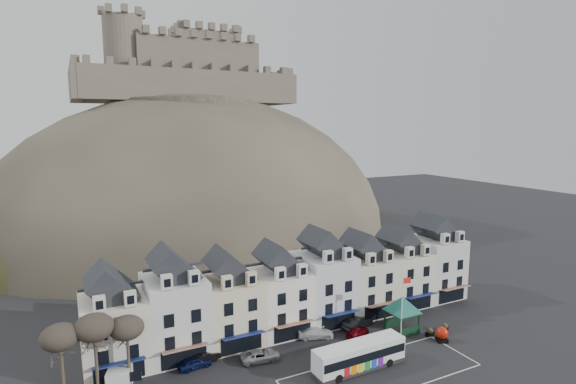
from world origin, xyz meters
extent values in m
plane|color=black|center=(0.00, 0.00, 0.00)|extent=(300.00, 300.00, 0.00)
cube|color=silver|center=(2.00, 1.25, 0.00)|extent=(22.00, 7.50, 0.01)
cube|color=silver|center=(-23.80, 16.00, 4.00)|extent=(6.80, 8.00, 8.00)
cube|color=#202328|center=(-23.80, 16.00, 9.20)|extent=(6.80, 5.76, 2.80)
cube|color=silver|center=(-25.30, 12.40, 8.90)|extent=(1.20, 0.80, 1.60)
cube|color=silver|center=(-22.30, 12.40, 8.90)|extent=(1.20, 0.80, 1.60)
cube|color=black|center=(-23.80, 11.97, 1.30)|extent=(5.10, 0.06, 2.20)
cube|color=navy|center=(-23.80, 11.30, 2.60)|extent=(5.10, 1.29, 0.43)
cube|color=silver|center=(-17.00, 16.00, 4.60)|extent=(6.80, 8.00, 9.20)
cube|color=#202328|center=(-17.00, 16.00, 10.40)|extent=(6.80, 5.76, 2.80)
cube|color=silver|center=(-18.50, 12.40, 10.10)|extent=(1.20, 0.80, 1.60)
cube|color=silver|center=(-15.50, 12.40, 10.10)|extent=(1.20, 0.80, 1.60)
cube|color=black|center=(-17.00, 11.97, 1.30)|extent=(5.10, 0.06, 2.20)
cube|color=maroon|center=(-17.00, 11.30, 2.60)|extent=(5.10, 1.29, 0.43)
cube|color=beige|center=(-10.20, 16.00, 4.00)|extent=(6.80, 8.00, 8.00)
cube|color=#202328|center=(-10.20, 16.00, 9.20)|extent=(6.80, 5.76, 2.80)
cube|color=beige|center=(-11.70, 12.40, 8.90)|extent=(1.20, 0.80, 1.60)
cube|color=beige|center=(-8.70, 12.40, 8.90)|extent=(1.20, 0.80, 1.60)
cube|color=black|center=(-10.20, 11.97, 1.30)|extent=(5.10, 0.06, 2.20)
cube|color=navy|center=(-10.20, 11.30, 2.60)|extent=(5.10, 1.29, 0.43)
cube|color=white|center=(-3.40, 16.00, 4.00)|extent=(6.80, 8.00, 8.00)
cube|color=#202328|center=(-3.40, 16.00, 9.20)|extent=(6.80, 5.76, 2.80)
cube|color=white|center=(-4.90, 12.40, 8.90)|extent=(1.20, 0.80, 1.60)
cube|color=white|center=(-1.90, 12.40, 8.90)|extent=(1.20, 0.80, 1.60)
cube|color=black|center=(-3.40, 11.97, 1.30)|extent=(5.10, 0.06, 2.20)
cube|color=maroon|center=(-3.40, 11.30, 2.60)|extent=(5.10, 1.29, 0.43)
cube|color=silver|center=(3.40, 16.00, 4.60)|extent=(6.80, 8.00, 9.20)
cube|color=#202328|center=(3.40, 16.00, 10.40)|extent=(6.80, 5.76, 2.80)
cube|color=silver|center=(1.90, 12.40, 10.10)|extent=(1.20, 0.80, 1.60)
cube|color=silver|center=(4.90, 12.40, 10.10)|extent=(1.20, 0.80, 1.60)
cube|color=black|center=(3.40, 11.97, 1.30)|extent=(5.10, 0.06, 2.20)
cube|color=navy|center=(3.40, 11.30, 2.60)|extent=(5.10, 1.29, 0.43)
cube|color=beige|center=(10.20, 16.00, 4.00)|extent=(6.80, 8.00, 8.00)
cube|color=#202328|center=(10.20, 16.00, 9.20)|extent=(6.80, 5.76, 2.80)
cube|color=beige|center=(8.70, 12.40, 8.90)|extent=(1.20, 0.80, 1.60)
cube|color=beige|center=(11.70, 12.40, 8.90)|extent=(1.20, 0.80, 1.60)
cube|color=black|center=(10.20, 11.97, 1.30)|extent=(5.10, 0.06, 2.20)
cube|color=maroon|center=(10.20, 11.30, 2.60)|extent=(5.10, 1.29, 0.43)
cube|color=beige|center=(17.00, 16.00, 4.00)|extent=(6.80, 8.00, 8.00)
cube|color=#202328|center=(17.00, 16.00, 9.20)|extent=(6.80, 5.76, 2.80)
cube|color=beige|center=(15.50, 12.40, 8.90)|extent=(1.20, 0.80, 1.60)
cube|color=beige|center=(18.50, 12.40, 8.90)|extent=(1.20, 0.80, 1.60)
cube|color=black|center=(17.00, 11.97, 1.30)|extent=(5.10, 0.06, 2.20)
cube|color=navy|center=(17.00, 11.30, 2.60)|extent=(5.10, 1.29, 0.43)
cube|color=silver|center=(23.80, 16.00, 4.60)|extent=(6.80, 8.00, 9.20)
cube|color=#202328|center=(23.80, 16.00, 10.40)|extent=(6.80, 5.76, 2.80)
cube|color=silver|center=(22.30, 12.40, 10.10)|extent=(1.20, 0.80, 1.60)
cube|color=silver|center=(25.30, 12.40, 10.10)|extent=(1.20, 0.80, 1.60)
cube|color=black|center=(23.80, 11.97, 1.30)|extent=(5.10, 0.06, 2.20)
cube|color=maroon|center=(23.80, 11.30, 2.60)|extent=(5.10, 1.29, 0.43)
ellipsoid|color=#39332C|center=(0.00, 70.00, 0.00)|extent=(96.00, 76.00, 68.00)
ellipsoid|color=#30381C|center=(-22.00, 64.00, 0.00)|extent=(52.00, 44.00, 42.00)
ellipsoid|color=#39332C|center=(24.00, 74.00, 0.00)|extent=(56.00, 48.00, 46.00)
ellipsoid|color=#30381C|center=(-4.00, 56.00, 0.00)|extent=(40.00, 28.00, 28.00)
ellipsoid|color=#39332C|center=(10.00, 58.00, 0.00)|extent=(36.00, 28.00, 24.00)
cylinder|color=#39332C|center=(0.00, 70.00, 31.00)|extent=(30.00, 30.00, 3.00)
cube|color=#62594B|center=(0.00, 66.00, 35.50)|extent=(48.00, 2.20, 7.00)
cube|color=#62594B|center=(0.00, 86.00, 35.50)|extent=(48.00, 2.20, 7.00)
cube|color=#62594B|center=(-24.00, 76.00, 35.50)|extent=(2.20, 22.00, 7.00)
cube|color=#62594B|center=(24.00, 76.00, 35.50)|extent=(2.20, 22.00, 7.00)
cube|color=#62594B|center=(2.00, 76.00, 41.00)|extent=(28.00, 18.00, 10.00)
cube|color=#62594B|center=(6.00, 78.00, 42.50)|extent=(14.00, 12.00, 13.00)
cylinder|color=#62594B|center=(-14.00, 72.00, 41.00)|extent=(8.40, 8.40, 18.00)
cylinder|color=silver|center=(6.00, 78.00, 51.50)|extent=(0.16, 0.16, 5.00)
cylinder|color=#3A3025|center=(-29.00, 10.50, 2.87)|extent=(0.32, 0.32, 5.74)
ellipsoid|color=#383028|center=(-29.00, 10.50, 6.97)|extent=(3.61, 3.61, 2.54)
cylinder|color=#3A3025|center=(-26.00, 10.50, 3.01)|extent=(0.32, 0.32, 6.02)
ellipsoid|color=#383028|center=(-26.00, 10.50, 7.31)|extent=(3.78, 3.78, 2.67)
cylinder|color=#3A3025|center=(-23.00, 10.50, 2.73)|extent=(0.32, 0.32, 5.46)
ellipsoid|color=#383028|center=(-23.00, 10.50, 6.63)|extent=(3.43, 3.43, 2.42)
cube|color=#262628|center=(0.22, 2.94, 0.35)|extent=(11.01, 2.71, 0.50)
cube|color=white|center=(0.22, 2.94, 1.80)|extent=(11.00, 2.66, 2.51)
cube|color=black|center=(0.22, 2.94, 1.94)|extent=(10.79, 2.73, 0.95)
cube|color=white|center=(0.22, 2.94, 2.94)|extent=(10.78, 2.55, 0.25)
cube|color=orange|center=(5.66, 3.02, 2.77)|extent=(0.08, 1.20, 0.28)
cylinder|color=black|center=(3.53, 1.86, 0.45)|extent=(0.96, 0.33, 0.96)
cylinder|color=black|center=(3.50, 4.12, 0.45)|extent=(0.96, 0.33, 0.96)
cylinder|color=black|center=(-3.27, 1.76, 0.45)|extent=(0.96, 0.33, 0.96)
cylinder|color=black|center=(-3.30, 4.02, 0.45)|extent=(0.96, 0.33, 0.96)
cube|color=black|center=(9.10, 9.52, 1.37)|extent=(0.17, 0.17, 2.74)
cube|color=black|center=(12.17, 9.52, 1.37)|extent=(0.17, 0.17, 2.74)
cube|color=black|center=(9.10, 6.44, 1.37)|extent=(0.17, 0.17, 2.74)
cube|color=black|center=(12.18, 6.45, 1.37)|extent=(0.17, 0.17, 2.74)
cube|color=black|center=(10.64, 7.98, 2.74)|extent=(3.76, 3.76, 0.14)
cone|color=#135345|center=(10.64, 7.98, 3.76)|extent=(7.54, 7.54, 2.05)
cube|color=black|center=(13.28, 3.57, 0.24)|extent=(1.67, 1.67, 0.49)
sphere|color=#B81A0A|center=(13.28, 3.57, 1.12)|extent=(1.52, 1.52, 1.52)
cylinder|color=silver|center=(8.91, 6.13, 4.19)|extent=(0.13, 0.13, 8.38)
cube|color=red|center=(9.48, 6.06, 7.75)|extent=(1.15, 0.17, 0.73)
cube|color=white|center=(-23.58, 12.00, 1.16)|extent=(3.59, 5.49, 2.31)
cube|color=black|center=(-23.58, 12.00, 1.60)|extent=(2.03, 0.70, 0.99)
cube|color=black|center=(15.79, 5.51, 0.27)|extent=(1.19, 0.84, 0.54)
sphere|color=#30381C|center=(15.79, 5.51, 0.70)|extent=(0.75, 0.75, 0.75)
cube|color=black|center=(13.00, 5.30, 0.28)|extent=(1.13, 0.60, 0.55)
sphere|color=#30381C|center=(13.00, 5.30, 0.72)|extent=(0.78, 0.78, 0.78)
imported|color=#0B1239|center=(-16.00, 11.38, 0.65)|extent=(3.92, 1.87, 1.29)
imported|color=black|center=(-14.80, 11.98, 0.67)|extent=(4.29, 2.50, 1.34)
imported|color=gray|center=(-8.87, 9.50, 0.63)|extent=(4.74, 2.71, 1.27)
imported|color=white|center=(-0.40, 11.53, 0.67)|extent=(4.99, 3.29, 1.34)
imported|color=#540409|center=(4.71, 9.50, 0.61)|extent=(3.84, 2.49, 1.21)
imported|color=black|center=(6.00, 11.40, 0.78)|extent=(4.98, 2.81, 1.55)
camera|label=1|loc=(-27.69, -34.86, 26.89)|focal=28.00mm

